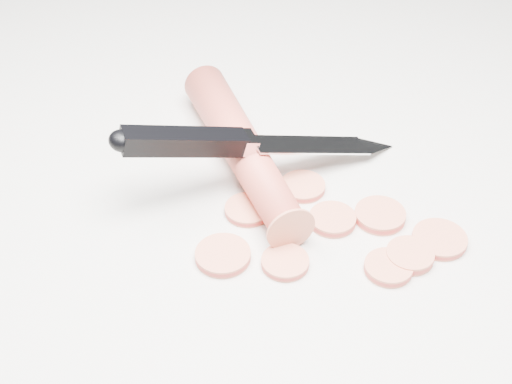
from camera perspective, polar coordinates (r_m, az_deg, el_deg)
ground at (r=0.54m, az=2.05°, el=0.36°), size 2.40×2.40×0.00m
carrot at (r=0.55m, az=-1.12°, el=3.59°), size 0.07×0.20×0.03m
carrot_slice_0 at (r=0.49m, az=-2.67°, el=-5.08°), size 0.04×0.04×0.01m
carrot_slice_1 at (r=0.50m, az=12.20°, el=-4.99°), size 0.03×0.03×0.01m
carrot_slice_2 at (r=0.48m, az=2.35°, el=-5.63°), size 0.03×0.03×0.01m
carrot_slice_3 at (r=0.52m, az=6.13°, el=-2.19°), size 0.03×0.03×0.01m
carrot_slice_4 at (r=0.54m, az=3.76°, el=0.44°), size 0.03×0.03×0.01m
carrot_slice_5 at (r=0.52m, az=-0.67°, el=-1.43°), size 0.03×0.03×0.01m
carrot_slice_6 at (r=0.51m, az=14.47°, el=-3.69°), size 0.04×0.04×0.01m
carrot_slice_7 at (r=0.49m, az=10.55°, el=-5.96°), size 0.03×0.03×0.01m
carrot_slice_8 at (r=0.52m, az=9.89°, el=-1.85°), size 0.04×0.04×0.01m
kitchen_knife at (r=0.53m, az=0.58°, el=4.24°), size 0.23×0.07×0.07m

